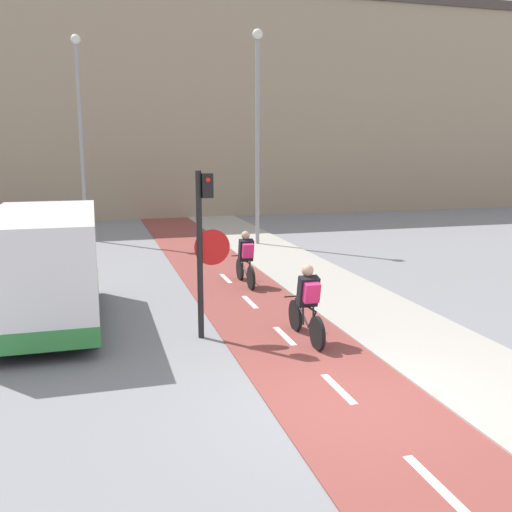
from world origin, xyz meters
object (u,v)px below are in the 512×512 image
Objects in this scene: street_lamp_far at (80,119)px; cyclist_far at (246,259)px; street_lamp_sidewalk at (257,118)px; cyclist_near at (307,305)px; traffic_light_pole at (204,236)px; van at (45,270)px.

street_lamp_far is 4.39× the size of cyclist_far.
cyclist_far is at bearing -108.68° from street_lamp_sidewalk.
cyclist_near is 1.02× the size of cyclist_far.
street_lamp_far is at bearing 154.87° from street_lamp_sidewalk.
cyclist_far is at bearing 64.60° from traffic_light_pole.
cyclist_near is at bearing -90.25° from cyclist_far.
van reaches higher than cyclist_far.
street_lamp_sidewalk is (3.80, 9.73, 2.62)m from traffic_light_pole.
van is at bearing 152.88° from cyclist_near.
cyclist_far is at bearing 89.75° from cyclist_near.
traffic_light_pole is 10.77m from street_lamp_sidewalk.
street_lamp_sidewalk reaches higher than van.
street_lamp_sidewalk is 4.38× the size of cyclist_far.
street_lamp_far reaches higher than cyclist_near.
van is (-0.65, -10.91, -3.44)m from street_lamp_far.
street_lamp_far reaches higher than cyclist_far.
traffic_light_pole reaches higher than cyclist_near.
street_lamp_sidewalk is 11.34m from cyclist_near.
cyclist_far is (-2.02, -5.97, -3.86)m from street_lamp_sidewalk.
traffic_light_pole is 1.78× the size of cyclist_near.
street_lamp_far is at bearing 106.85° from cyclist_near.
cyclist_near is at bearing -27.12° from van.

